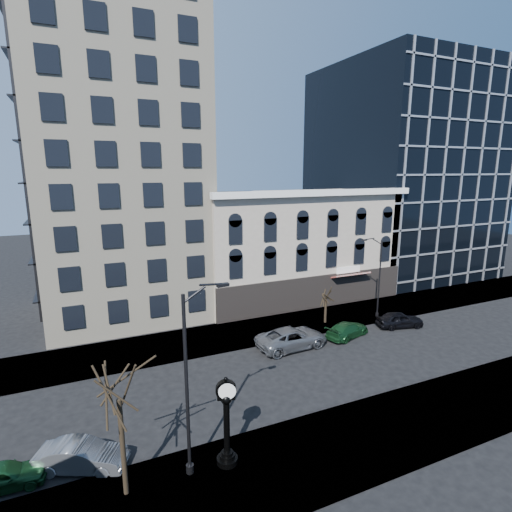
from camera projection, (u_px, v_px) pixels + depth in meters
name	position (u px, v px, depth m)	size (l,w,h in m)	color
ground	(253.00, 381.00, 27.84)	(160.00, 160.00, 0.00)	black
sidewalk_far	(217.00, 338.00, 34.97)	(160.00, 6.00, 0.12)	gray
sidewalk_near	(315.00, 453.00, 20.70)	(160.00, 6.00, 0.12)	gray
cream_tower	(115.00, 118.00, 38.15)	(15.90, 15.40, 42.50)	beige
victorian_row	(293.00, 245.00, 45.54)	(22.60, 11.19, 12.50)	#AB9F8D
glass_office	(401.00, 173.00, 56.30)	(20.00, 20.15, 28.00)	black
street_clock	(227.00, 425.00, 19.52)	(1.06, 1.06, 4.69)	black
street_lamp_near	(199.00, 330.00, 18.12)	(2.47, 0.47, 9.55)	black
street_lamp_far	(375.00, 257.00, 38.40)	(2.10, 0.56, 8.14)	black
bare_tree_near	(117.00, 378.00, 16.88)	(4.41, 4.41, 7.57)	black
bare_tree_far	(326.00, 293.00, 37.71)	(2.29, 2.29, 3.92)	black
car_near_a	(1.00, 476.00, 18.36)	(1.52, 3.78, 1.29)	#143F1E
car_near_b	(82.00, 456.00, 19.58)	(1.51, 4.32, 1.42)	#595B60
car_far_a	(292.00, 338.00, 32.98)	(2.80, 6.06, 1.69)	#595B60
car_far_b	(347.00, 330.00, 35.14)	(1.86, 4.59, 1.33)	#143F1E
car_far_c	(400.00, 320.00, 37.31)	(1.74, 4.32, 1.47)	black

